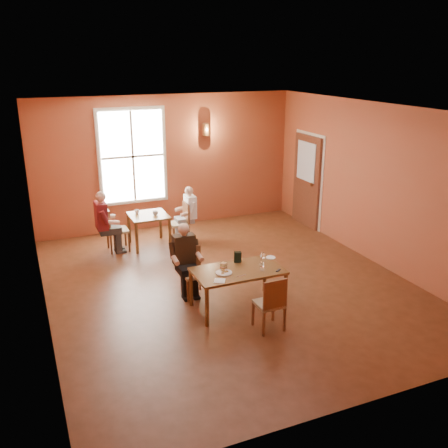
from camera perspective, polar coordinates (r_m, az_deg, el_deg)
name	(u,v)px	position (r m, az deg, el deg)	size (l,w,h in m)	color
ground	(228,284)	(8.78, 0.51, -6.89)	(6.00, 7.00, 0.01)	brown
wall_back	(168,162)	(11.45, -6.47, 7.04)	(6.00, 0.04, 3.00)	brown
wall_front	(362,288)	(5.42, 15.49, -7.09)	(6.00, 0.04, 3.00)	brown
wall_left	(36,224)	(7.62, -20.64, -0.05)	(0.04, 7.00, 3.00)	brown
wall_right	(376,185)	(9.79, 16.93, 4.34)	(0.04, 7.00, 3.00)	brown
ceiling	(229,109)	(7.96, 0.57, 12.98)	(6.00, 7.00, 0.04)	white
window	(133,156)	(11.17, -10.40, 7.60)	(1.36, 0.10, 1.96)	white
door	(306,181)	(11.67, 9.38, 4.86)	(0.12, 1.04, 2.10)	maroon
wall_sconce	(206,129)	(11.52, -2.09, 10.75)	(0.16, 0.16, 0.28)	brown
main_table	(238,289)	(7.88, 1.59, -7.42)	(1.39, 0.78, 0.65)	brown
chair_diner_main	(194,273)	(8.22, -3.48, -5.63)	(0.36, 0.36, 0.82)	#3C1A0C
diner_main	(194,264)	(8.13, -3.43, -4.58)	(0.47, 0.47, 1.17)	black
chair_empty	(269,302)	(7.30, 5.16, -8.92)	(0.37, 0.37, 0.84)	#562913
plate_food	(224,272)	(7.62, -0.02, -5.54)	(0.25, 0.25, 0.03)	white
sandwich	(223,267)	(7.72, -0.06, -4.93)	(0.08, 0.08, 0.10)	tan
goblet_a	(263,257)	(8.01, 4.42, -3.81)	(0.07, 0.07, 0.17)	white
goblet_c	(262,266)	(7.68, 4.35, -4.84)	(0.07, 0.07, 0.17)	white
menu_stand	(238,257)	(7.97, 1.58, -3.80)	(0.11, 0.06, 0.19)	black
knife	(241,276)	(7.54, 1.94, -5.94)	(0.18, 0.01, 0.00)	silver
napkin	(220,281)	(7.38, -0.51, -6.49)	(0.16, 0.16, 0.01)	white
side_plate	(271,257)	(8.22, 5.36, -3.83)	(0.16, 0.16, 0.01)	white
sunglasses	(278,270)	(7.75, 6.22, -5.29)	(0.11, 0.03, 0.01)	black
second_table	(149,230)	(10.50, -8.55, -0.71)	(0.77, 0.77, 0.68)	brown
chair_diner_white	(179,223)	(10.64, -5.19, 0.15)	(0.37, 0.37, 0.84)	#4F291B
diner_white	(180,216)	(10.60, -5.06, 0.89)	(0.45, 0.45, 1.12)	silver
chair_diner_maroon	(118,229)	(10.34, -12.07, -0.58)	(0.40, 0.40, 0.91)	#45200D
diner_maroon	(116,221)	(10.28, -12.29, 0.30)	(0.50, 0.50, 1.25)	#511419
cup_a	(155,213)	(10.33, -7.85, 1.24)	(0.11, 0.11, 0.09)	white
cup_b	(137,212)	(10.47, -9.92, 1.38)	(0.10, 0.10, 0.09)	white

